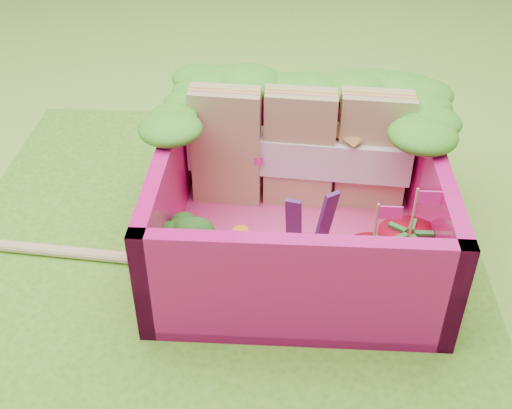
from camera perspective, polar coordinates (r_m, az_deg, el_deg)
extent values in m
plane|color=#7FC236|center=(3.28, -3.40, -3.16)|extent=(14.00, 14.00, 0.00)
cube|color=#549A22|center=(3.27, -3.41, -2.95)|extent=(2.60, 2.60, 0.03)
cube|color=#E1397E|center=(3.18, 3.57, -3.39)|extent=(1.30, 1.30, 0.05)
cube|color=#DB1274|center=(3.54, 3.80, 6.09)|extent=(1.30, 0.07, 0.55)
cube|color=#DB1274|center=(2.55, 3.68, -7.86)|extent=(1.30, 0.07, 0.55)
cube|color=#DB1274|center=(3.08, -7.77, 0.64)|extent=(0.07, 1.30, 0.55)
cube|color=#DB1274|center=(3.10, 15.18, -0.14)|extent=(0.07, 1.30, 0.55)
ellipsoid|color=#2A8F1A|center=(3.39, -4.62, 10.90)|extent=(0.30, 0.30, 0.11)
ellipsoid|color=#2A8F1A|center=(3.37, -2.72, 10.88)|extent=(0.30, 0.30, 0.11)
ellipsoid|color=#2A8F1A|center=(3.36, -0.80, 10.84)|extent=(0.30, 0.30, 0.11)
ellipsoid|color=#2A8F1A|center=(3.36, 1.13, 10.79)|extent=(0.30, 0.30, 0.11)
ellipsoid|color=#2A8F1A|center=(3.36, 3.05, 10.73)|extent=(0.30, 0.30, 0.11)
ellipsoid|color=#2A8F1A|center=(3.36, 4.98, 10.66)|extent=(0.30, 0.30, 0.11)
ellipsoid|color=#2A8F1A|center=(3.37, 6.90, 10.58)|extent=(0.30, 0.30, 0.11)
ellipsoid|color=#2A8F1A|center=(3.37, 8.82, 10.48)|extent=(0.30, 0.30, 0.11)
ellipsoid|color=#2A8F1A|center=(3.39, 10.72, 10.38)|extent=(0.30, 0.30, 0.11)
ellipsoid|color=#2A8F1A|center=(3.40, 12.60, 10.26)|extent=(0.30, 0.30, 0.11)
ellipsoid|color=#2A8F1A|center=(2.98, -7.30, 6.94)|extent=(0.27, 0.27, 0.10)
ellipsoid|color=#2A8F1A|center=(3.10, -6.88, 8.21)|extent=(0.27, 0.27, 0.10)
ellipsoid|color=#2A8F1A|center=(3.22, -6.49, 9.38)|extent=(0.27, 0.27, 0.10)
ellipsoid|color=#2A8F1A|center=(3.34, -6.13, 10.47)|extent=(0.27, 0.27, 0.10)
ellipsoid|color=#2A8F1A|center=(3.47, -5.79, 11.48)|extent=(0.27, 0.27, 0.10)
ellipsoid|color=#2A8F1A|center=(3.00, 15.21, 6.13)|extent=(0.27, 0.27, 0.10)
ellipsoid|color=#2A8F1A|center=(3.12, 14.81, 7.43)|extent=(0.27, 0.27, 0.10)
ellipsoid|color=#2A8F1A|center=(3.24, 14.43, 8.62)|extent=(0.27, 0.27, 0.10)
ellipsoid|color=#2A8F1A|center=(3.36, 14.08, 9.73)|extent=(0.27, 0.27, 0.10)
ellipsoid|color=#2A8F1A|center=(3.49, 13.75, 10.75)|extent=(0.27, 0.27, 0.10)
cube|color=tan|center=(3.28, -2.67, 5.20)|extent=(0.36, 0.18, 0.62)
cube|color=tan|center=(3.26, 3.84, 5.00)|extent=(0.36, 0.18, 0.62)
cube|color=tan|center=(3.29, 10.31, 4.74)|extent=(0.36, 0.18, 0.62)
cube|color=white|center=(3.28, 3.81, 4.53)|extent=(1.14, 0.26, 0.20)
cylinder|color=#6CAC53|center=(2.96, -6.41, -4.88)|extent=(0.12, 0.12, 0.13)
ellipsoid|color=#124614|center=(2.88, -6.57, -3.02)|extent=(0.34, 0.34, 0.12)
cylinder|color=orange|center=(2.83, -2.28, -5.03)|extent=(0.07, 0.07, 0.27)
cylinder|color=orange|center=(2.88, -1.33, -4.26)|extent=(0.07, 0.07, 0.26)
cube|color=#401752|center=(2.92, 3.38, -2.19)|extent=(0.07, 0.03, 0.38)
cube|color=#401752|center=(2.97, 6.15, -1.62)|extent=(0.07, 0.06, 0.38)
cone|color=red|center=(2.84, 10.04, -5.85)|extent=(0.24, 0.24, 0.24)
cylinder|color=tan|center=(2.69, 10.56, -2.03)|extent=(0.01, 0.01, 0.24)
cube|color=#FA29A2|center=(2.65, 11.82, -0.70)|extent=(0.10, 0.01, 0.06)
cone|color=red|center=(2.91, 13.12, -4.76)|extent=(0.28, 0.28, 0.28)
cylinder|color=tan|center=(2.75, 13.84, -0.69)|extent=(0.01, 0.01, 0.24)
cube|color=#FA29A2|center=(2.71, 15.12, 0.63)|extent=(0.10, 0.01, 0.06)
cube|color=#53B238|center=(3.14, 12.78, -3.84)|extent=(0.33, 0.12, 0.05)
cube|color=#53B238|center=(2.97, 13.31, -6.59)|extent=(0.31, 0.22, 0.05)
cube|color=#53B238|center=(2.90, 7.01, -7.06)|extent=(0.31, 0.23, 0.05)
cube|color=#53B238|center=(2.99, 2.83, -5.12)|extent=(0.33, 0.11, 0.05)
cube|color=#E0C17A|center=(3.40, -21.42, -3.32)|extent=(1.96, 0.22, 0.04)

